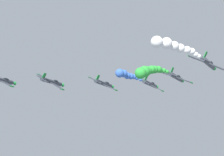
{
  "coord_description": "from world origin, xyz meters",
  "views": [
    {
      "loc": [
        47.81,
        -96.21,
        59.32
      ],
      "look_at": [
        0.0,
        0.0,
        80.58
      ],
      "focal_mm": 67.46,
      "sensor_mm": 36.0,
      "label": 1
    }
  ],
  "objects_px": {
    "airplane_lead": "(150,84)",
    "airplane_right_inner": "(176,77)",
    "airplane_left_outer": "(52,82)",
    "airplane_trailing": "(1,80)",
    "airplane_right_outer": "(208,63)",
    "airplane_left_inner": "(104,84)"
  },
  "relations": [
    {
      "from": "airplane_right_inner",
      "to": "airplane_trailing",
      "type": "height_order",
      "value": "airplane_right_inner"
    },
    {
      "from": "airplane_left_inner",
      "to": "airplane_trailing",
      "type": "height_order",
      "value": "airplane_left_inner"
    },
    {
      "from": "airplane_lead",
      "to": "airplane_right_inner",
      "type": "height_order",
      "value": "airplane_lead"
    },
    {
      "from": "airplane_trailing",
      "to": "airplane_right_outer",
      "type": "bearing_deg",
      "value": 8.09
    },
    {
      "from": "airplane_right_inner",
      "to": "airplane_left_inner",
      "type": "bearing_deg",
      "value": -177.39
    },
    {
      "from": "airplane_left_inner",
      "to": "airplane_right_inner",
      "type": "xyz_separation_m",
      "value": [
        20.52,
        0.94,
        0.21
      ]
    },
    {
      "from": "airplane_lead",
      "to": "airplane_right_inner",
      "type": "relative_size",
      "value": 1.0
    },
    {
      "from": "airplane_right_inner",
      "to": "airplane_right_outer",
      "type": "xyz_separation_m",
      "value": [
        11.16,
        -11.45,
        0.07
      ]
    },
    {
      "from": "airplane_right_outer",
      "to": "airplane_left_inner",
      "type": "bearing_deg",
      "value": 161.65
    },
    {
      "from": "airplane_lead",
      "to": "airplane_left_inner",
      "type": "relative_size",
      "value": 1.0
    },
    {
      "from": "airplane_left_outer",
      "to": "airplane_trailing",
      "type": "bearing_deg",
      "value": -134.83
    },
    {
      "from": "airplane_lead",
      "to": "airplane_right_inner",
      "type": "bearing_deg",
      "value": -38.79
    },
    {
      "from": "airplane_left_outer",
      "to": "airplane_trailing",
      "type": "height_order",
      "value": "airplane_left_outer"
    },
    {
      "from": "airplane_right_outer",
      "to": "airplane_trailing",
      "type": "xyz_separation_m",
      "value": [
        -52.43,
        -7.45,
        -0.55
      ]
    },
    {
      "from": "airplane_left_inner",
      "to": "airplane_right_outer",
      "type": "distance_m",
      "value": 33.38
    },
    {
      "from": "airplane_trailing",
      "to": "airplane_lead",
      "type": "bearing_deg",
      "value": 41.51
    },
    {
      "from": "airplane_left_outer",
      "to": "airplane_right_outer",
      "type": "height_order",
      "value": "airplane_left_outer"
    },
    {
      "from": "airplane_lead",
      "to": "airplane_trailing",
      "type": "distance_m",
      "value": 41.18
    },
    {
      "from": "airplane_left_outer",
      "to": "airplane_trailing",
      "type": "relative_size",
      "value": 1.0
    },
    {
      "from": "airplane_left_inner",
      "to": "airplane_right_outer",
      "type": "bearing_deg",
      "value": -18.35
    },
    {
      "from": "airplane_right_outer",
      "to": "airplane_left_outer",
      "type": "bearing_deg",
      "value": 177.4
    },
    {
      "from": "airplane_left_inner",
      "to": "airplane_left_outer",
      "type": "height_order",
      "value": "airplane_left_outer"
    }
  ]
}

